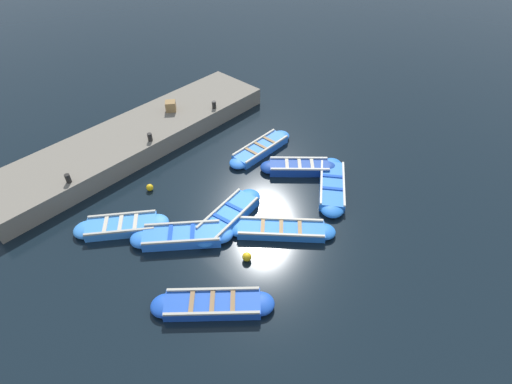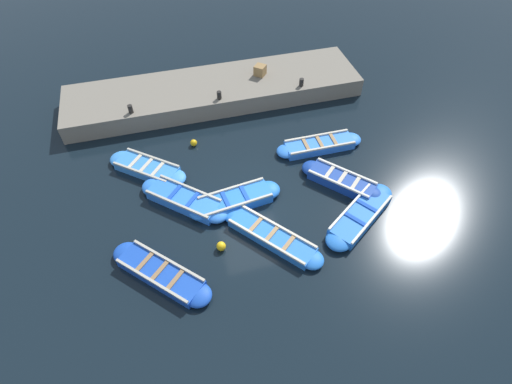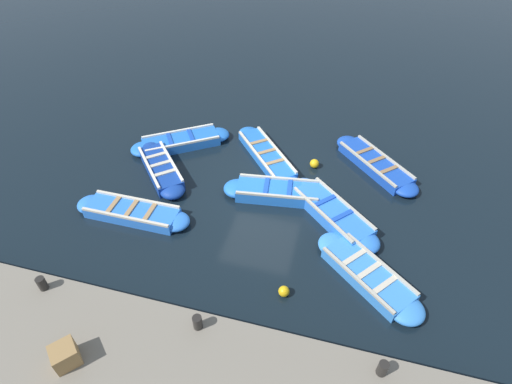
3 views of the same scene
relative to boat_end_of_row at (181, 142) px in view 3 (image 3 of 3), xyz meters
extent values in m
plane|color=black|center=(1.67, 3.48, -0.17)|extent=(120.00, 120.00, 0.00)
cube|color=blue|center=(0.00, 0.00, -0.01)|extent=(2.33, 2.80, 0.33)
ellipsoid|color=blue|center=(-0.77, 1.13, -0.01)|extent=(1.24, 1.25, 0.33)
ellipsoid|color=blue|center=(0.77, -1.13, -0.01)|extent=(1.24, 1.25, 0.33)
cube|color=silver|center=(-0.36, -0.25, 0.19)|extent=(1.58, 2.26, 0.07)
cube|color=silver|center=(0.36, 0.25, 0.19)|extent=(1.58, 2.26, 0.07)
cube|color=#1947B7|center=(-0.22, 0.32, 0.18)|extent=(0.78, 0.59, 0.04)
cube|color=#1947B7|center=(0.22, -0.32, 0.18)|extent=(0.78, 0.59, 0.04)
cube|color=blue|center=(1.82, 4.04, 0.01)|extent=(1.25, 2.67, 0.36)
ellipsoid|color=blue|center=(1.65, 5.32, 0.01)|extent=(0.96, 0.98, 0.36)
ellipsoid|color=blue|center=(1.98, 2.76, 0.01)|extent=(0.96, 0.98, 0.36)
cube|color=#B2AD9E|center=(1.39, 3.99, 0.23)|extent=(0.40, 2.51, 0.07)
cube|color=#B2AD9E|center=(2.24, 4.09, 0.23)|extent=(0.40, 2.51, 0.07)
cube|color=#1947B7|center=(1.77, 4.40, 0.21)|extent=(0.83, 0.24, 0.04)
cube|color=#1947B7|center=(1.86, 3.68, 0.21)|extent=(0.83, 0.24, 0.04)
cube|color=#3884E0|center=(4.31, 6.96, -0.01)|extent=(2.31, 2.49, 0.32)
ellipsoid|color=#3884E0|center=(5.10, 7.90, -0.01)|extent=(1.25, 1.26, 0.32)
ellipsoid|color=#3884E0|center=(3.53, 6.02, -0.01)|extent=(1.25, 1.26, 0.32)
cube|color=#B2AD9E|center=(3.98, 7.24, 0.18)|extent=(1.60, 1.90, 0.07)
cube|color=#B2AD9E|center=(4.65, 6.68, 0.18)|extent=(1.60, 1.90, 0.07)
cube|color=beige|center=(4.65, 7.36, 0.17)|extent=(0.73, 0.65, 0.04)
cube|color=beige|center=(4.31, 6.96, 0.17)|extent=(0.73, 0.65, 0.04)
cube|color=beige|center=(3.98, 6.56, 0.17)|extent=(0.73, 0.65, 0.04)
cube|color=blue|center=(3.81, 0.04, -0.01)|extent=(0.88, 2.81, 0.32)
ellipsoid|color=blue|center=(3.82, 1.44, -0.01)|extent=(0.80, 0.83, 0.32)
ellipsoid|color=blue|center=(3.80, -1.36, -0.01)|extent=(0.80, 0.83, 0.32)
cube|color=beige|center=(3.42, 0.04, 0.19)|extent=(0.09, 2.75, 0.07)
cube|color=beige|center=(4.21, 0.04, 0.19)|extent=(0.09, 2.75, 0.07)
cube|color=#9E7A51|center=(3.81, 0.64, 0.17)|extent=(0.77, 0.14, 0.04)
cube|color=#9E7A51|center=(3.81, 0.04, 0.17)|extent=(0.77, 0.14, 0.04)
cube|color=#9E7A51|center=(3.81, -0.56, 0.17)|extent=(0.77, 0.14, 0.04)
cube|color=navy|center=(1.68, -0.02, 0.02)|extent=(2.41, 2.28, 0.37)
ellipsoid|color=navy|center=(2.60, 0.80, 0.02)|extent=(1.12, 1.12, 0.37)
ellipsoid|color=navy|center=(0.76, -0.85, 0.02)|extent=(1.12, 1.12, 0.37)
cube|color=silver|center=(1.43, 0.26, 0.24)|extent=(1.86, 1.67, 0.07)
cube|color=silver|center=(1.94, -0.31, 0.24)|extent=(1.86, 1.67, 0.07)
cube|color=beige|center=(2.07, 0.33, 0.22)|extent=(0.60, 0.65, 0.04)
cube|color=beige|center=(1.68, -0.02, 0.22)|extent=(0.60, 0.65, 0.04)
cube|color=beige|center=(1.29, -0.37, 0.22)|extent=(0.60, 0.65, 0.04)
cube|color=#1947B7|center=(-0.47, 6.95, -0.01)|extent=(2.69, 2.63, 0.32)
ellipsoid|color=#1947B7|center=(0.56, 7.94, -0.01)|extent=(1.20, 1.19, 0.32)
ellipsoid|color=#1947B7|center=(-1.50, 5.97, -0.01)|extent=(1.20, 1.19, 0.32)
cube|color=#B2AD9E|center=(-0.75, 7.25, 0.19)|extent=(2.07, 1.99, 0.07)
cube|color=#B2AD9E|center=(-0.18, 6.66, 0.19)|extent=(2.07, 1.99, 0.07)
cube|color=olive|center=(-0.03, 7.37, 0.17)|extent=(0.65, 0.67, 0.04)
cube|color=olive|center=(-0.47, 6.95, 0.17)|extent=(0.65, 0.67, 0.04)
cube|color=olive|center=(-0.91, 6.53, 0.17)|extent=(0.65, 0.67, 0.04)
cube|color=blue|center=(2.32, 5.82, 0.02)|extent=(2.52, 2.61, 0.37)
ellipsoid|color=blue|center=(3.23, 6.80, 0.02)|extent=(1.24, 1.25, 0.37)
ellipsoid|color=blue|center=(1.40, 4.83, 0.02)|extent=(1.24, 1.25, 0.37)
cube|color=#B2AD9E|center=(2.00, 6.11, 0.24)|extent=(1.85, 1.99, 0.07)
cube|color=#B2AD9E|center=(2.63, 5.52, 0.24)|extent=(1.85, 1.99, 0.07)
cube|color=#1947B7|center=(2.58, 6.10, 0.22)|extent=(0.70, 0.67, 0.04)
cube|color=#1947B7|center=(2.06, 5.54, 0.22)|extent=(0.70, 0.67, 0.04)
cube|color=blue|center=(-0.03, 3.22, -0.03)|extent=(2.91, 2.60, 0.29)
ellipsoid|color=blue|center=(1.16, 4.20, -0.03)|extent=(1.11, 1.10, 0.29)
ellipsoid|color=blue|center=(-1.22, 2.25, -0.03)|extent=(1.11, 1.10, 0.29)
cube|color=beige|center=(-0.27, 3.52, 0.15)|extent=(2.38, 1.98, 0.07)
cube|color=beige|center=(0.21, 2.93, 0.15)|extent=(2.38, 1.98, 0.07)
cube|color=#9E7A51|center=(0.48, 3.64, 0.14)|extent=(0.58, 0.66, 0.04)
cube|color=#9E7A51|center=(-0.03, 3.22, 0.14)|extent=(0.58, 0.66, 0.04)
cube|color=#9E7A51|center=(-0.53, 2.81, 0.14)|extent=(0.58, 0.66, 0.04)
cylinder|color=black|center=(7.12, -0.28, 0.83)|extent=(0.20, 0.20, 0.35)
cylinder|color=black|center=(7.12, 3.48, 0.83)|extent=(0.20, 0.20, 0.35)
cylinder|color=black|center=(7.12, 7.24, 0.83)|extent=(0.20, 0.20, 0.35)
cube|color=olive|center=(8.47, 1.27, 0.89)|extent=(0.66, 0.66, 0.47)
sphere|color=#EAB214|center=(5.33, 4.98, -0.03)|extent=(0.28, 0.28, 0.28)
sphere|color=#EAB214|center=(0.03, 4.94, -0.01)|extent=(0.31, 0.31, 0.31)
camera|label=1|loc=(-5.92, 11.00, 10.42)|focal=28.00mm
camera|label=2|loc=(-7.35, 5.76, 10.93)|focal=28.00mm
camera|label=3|loc=(11.04, 5.78, 8.40)|focal=28.00mm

